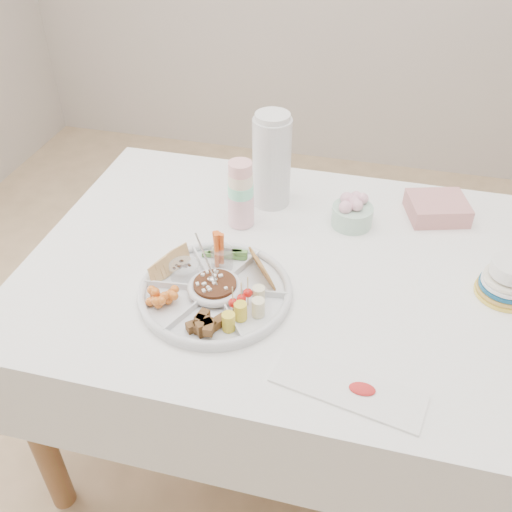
% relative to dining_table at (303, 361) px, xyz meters
% --- Properties ---
extents(floor, '(4.00, 4.00, 0.00)m').
position_rel_dining_table_xyz_m(floor, '(0.00, 0.00, -0.38)').
color(floor, tan).
rests_on(floor, ground).
extents(dining_table, '(1.52, 1.02, 0.76)m').
position_rel_dining_table_xyz_m(dining_table, '(0.00, 0.00, 0.00)').
color(dining_table, white).
rests_on(dining_table, floor).
extents(party_tray, '(0.42, 0.42, 0.04)m').
position_rel_dining_table_xyz_m(party_tray, '(-0.21, -0.17, 0.40)').
color(party_tray, silver).
rests_on(party_tray, dining_table).
extents(bean_dip, '(0.12, 0.12, 0.04)m').
position_rel_dining_table_xyz_m(bean_dip, '(-0.21, -0.17, 0.41)').
color(bean_dip, '#5C2D14').
rests_on(bean_dip, party_tray).
extents(tortillas, '(0.11, 0.11, 0.06)m').
position_rel_dining_table_xyz_m(tortillas, '(-0.11, -0.10, 0.42)').
color(tortillas, '#A27F3E').
rests_on(tortillas, party_tray).
extents(carrot_cucumber, '(0.13, 0.13, 0.10)m').
position_rel_dining_table_xyz_m(carrot_cucumber, '(-0.23, -0.04, 0.44)').
color(carrot_cucumber, orange).
rests_on(carrot_cucumber, party_tray).
extents(pita_raisins, '(0.12, 0.12, 0.06)m').
position_rel_dining_table_xyz_m(pita_raisins, '(-0.33, -0.12, 0.42)').
color(pita_raisins, '#E8C668').
rests_on(pita_raisins, party_tray).
extents(cherries, '(0.11, 0.11, 0.04)m').
position_rel_dining_table_xyz_m(cherries, '(-0.31, -0.25, 0.42)').
color(cherries, orange).
rests_on(cherries, party_tray).
extents(granola_chunks, '(0.11, 0.11, 0.04)m').
position_rel_dining_table_xyz_m(granola_chunks, '(-0.20, -0.30, 0.42)').
color(granola_chunks, '#4D2F20').
rests_on(granola_chunks, party_tray).
extents(banana_tomato, '(0.11, 0.11, 0.08)m').
position_rel_dining_table_xyz_m(banana_tomato, '(-0.09, -0.22, 0.44)').
color(banana_tomato, '#DACC6B').
rests_on(banana_tomato, party_tray).
extents(cup_stack, '(0.08, 0.08, 0.21)m').
position_rel_dining_table_xyz_m(cup_stack, '(-0.23, 0.15, 0.48)').
color(cup_stack, white).
rests_on(cup_stack, dining_table).
extents(thermos, '(0.13, 0.13, 0.30)m').
position_rel_dining_table_xyz_m(thermos, '(-0.17, 0.29, 0.53)').
color(thermos, silver).
rests_on(thermos, dining_table).
extents(flower_bowl, '(0.14, 0.14, 0.09)m').
position_rel_dining_table_xyz_m(flower_bowl, '(0.08, 0.22, 0.42)').
color(flower_bowl, silver).
rests_on(flower_bowl, dining_table).
extents(napkin_stack, '(0.20, 0.19, 0.06)m').
position_rel_dining_table_xyz_m(napkin_stack, '(0.33, 0.33, 0.41)').
color(napkin_stack, tan).
rests_on(napkin_stack, dining_table).
extents(plate_stack, '(0.17, 0.17, 0.09)m').
position_rel_dining_table_xyz_m(plate_stack, '(0.49, 0.01, 0.43)').
color(plate_stack, gold).
rests_on(plate_stack, dining_table).
extents(placemat, '(0.34, 0.17, 0.01)m').
position_rel_dining_table_xyz_m(placemat, '(0.15, -0.38, 0.38)').
color(placemat, white).
rests_on(placemat, dining_table).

